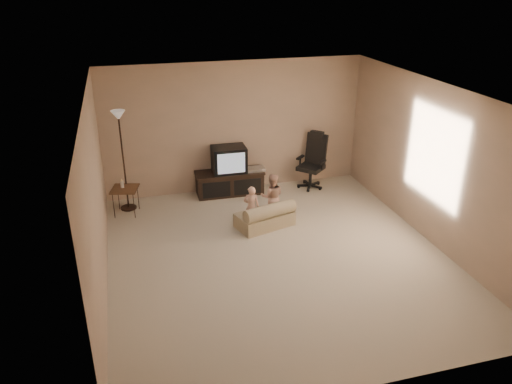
{
  "coord_description": "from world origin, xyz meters",
  "views": [
    {
      "loc": [
        -2.04,
        -6.23,
        3.97
      ],
      "look_at": [
        -0.17,
        0.6,
        0.83
      ],
      "focal_mm": 35.0,
      "sensor_mm": 36.0,
      "label": 1
    }
  ],
  "objects_px": {
    "office_chair": "(312,168)",
    "toddler_right": "(272,197)",
    "side_table": "(124,189)",
    "floor_lamp": "(121,139)",
    "toddler_left": "(251,207)",
    "tv_stand": "(230,175)",
    "child_sofa": "(266,217)"
  },
  "relations": [
    {
      "from": "toddler_left",
      "to": "toddler_right",
      "type": "relative_size",
      "value": 0.89
    },
    {
      "from": "office_chair",
      "to": "toddler_left",
      "type": "bearing_deg",
      "value": -92.16
    },
    {
      "from": "floor_lamp",
      "to": "toddler_left",
      "type": "relative_size",
      "value": 2.48
    },
    {
      "from": "toddler_right",
      "to": "toddler_left",
      "type": "bearing_deg",
      "value": 40.37
    },
    {
      "from": "floor_lamp",
      "to": "child_sofa",
      "type": "relative_size",
      "value": 1.75
    },
    {
      "from": "toddler_right",
      "to": "office_chair",
      "type": "bearing_deg",
      "value": -122.15
    },
    {
      "from": "tv_stand",
      "to": "child_sofa",
      "type": "relative_size",
      "value": 1.28
    },
    {
      "from": "office_chair",
      "to": "toddler_left",
      "type": "relative_size",
      "value": 1.52
    },
    {
      "from": "floor_lamp",
      "to": "child_sofa",
      "type": "bearing_deg",
      "value": -31.28
    },
    {
      "from": "side_table",
      "to": "toddler_left",
      "type": "relative_size",
      "value": 0.9
    },
    {
      "from": "office_chair",
      "to": "side_table",
      "type": "relative_size",
      "value": 1.68
    },
    {
      "from": "side_table",
      "to": "toddler_right",
      "type": "xyz_separation_m",
      "value": [
        2.45,
        -0.86,
        -0.06
      ]
    },
    {
      "from": "office_chair",
      "to": "child_sofa",
      "type": "height_order",
      "value": "office_chair"
    },
    {
      "from": "floor_lamp",
      "to": "toddler_left",
      "type": "distance_m",
      "value": 2.55
    },
    {
      "from": "office_chair",
      "to": "side_table",
      "type": "height_order",
      "value": "office_chair"
    },
    {
      "from": "tv_stand",
      "to": "office_chair",
      "type": "distance_m",
      "value": 1.66
    },
    {
      "from": "side_table",
      "to": "child_sofa",
      "type": "height_order",
      "value": "side_table"
    },
    {
      "from": "office_chair",
      "to": "floor_lamp",
      "type": "height_order",
      "value": "floor_lamp"
    },
    {
      "from": "side_table",
      "to": "child_sofa",
      "type": "relative_size",
      "value": 0.64
    },
    {
      "from": "tv_stand",
      "to": "floor_lamp",
      "type": "xyz_separation_m",
      "value": [
        -1.94,
        -0.17,
        0.94
      ]
    },
    {
      "from": "office_chair",
      "to": "toddler_right",
      "type": "bearing_deg",
      "value": -88.27
    },
    {
      "from": "side_table",
      "to": "floor_lamp",
      "type": "bearing_deg",
      "value": 80.25
    },
    {
      "from": "toddler_right",
      "to": "side_table",
      "type": "bearing_deg",
      "value": -5.38
    },
    {
      "from": "floor_lamp",
      "to": "side_table",
      "type": "bearing_deg",
      "value": -99.75
    },
    {
      "from": "floor_lamp",
      "to": "toddler_right",
      "type": "relative_size",
      "value": 2.22
    },
    {
      "from": "floor_lamp",
      "to": "toddler_right",
      "type": "distance_m",
      "value": 2.79
    },
    {
      "from": "toddler_left",
      "to": "toddler_right",
      "type": "distance_m",
      "value": 0.48
    },
    {
      "from": "tv_stand",
      "to": "toddler_left",
      "type": "distance_m",
      "value": 1.45
    },
    {
      "from": "tv_stand",
      "to": "child_sofa",
      "type": "distance_m",
      "value": 1.56
    },
    {
      "from": "tv_stand",
      "to": "toddler_right",
      "type": "xyz_separation_m",
      "value": [
        0.47,
        -1.24,
        0.02
      ]
    },
    {
      "from": "side_table",
      "to": "floor_lamp",
      "type": "height_order",
      "value": "floor_lamp"
    },
    {
      "from": "tv_stand",
      "to": "office_chair",
      "type": "relative_size",
      "value": 1.19
    }
  ]
}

